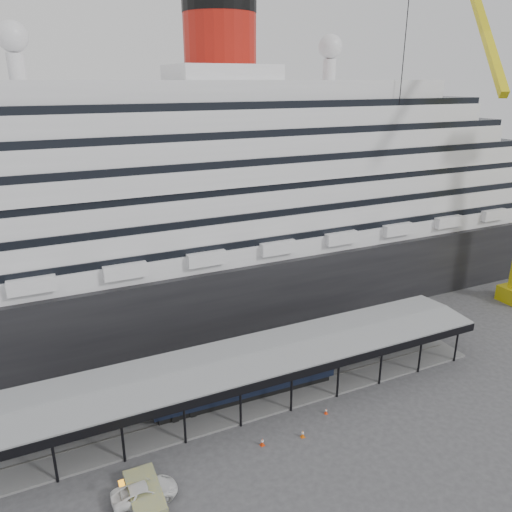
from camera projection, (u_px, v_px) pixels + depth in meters
The scene contains 8 objects.
ground at pixel (270, 423), 50.62m from camera, with size 200.00×200.00×0.00m, color #3A3A3D.
cruise_ship at pixel (172, 187), 71.80m from camera, with size 130.00×30.00×43.90m.
platform_canopy at pixel (250, 378), 54.10m from camera, with size 56.00×9.18×5.30m.
port_truck at pixel (145, 492), 41.16m from camera, with size 2.49×5.41×1.50m, color silver.
pullman_carriage at pixel (246, 378), 53.86m from camera, with size 20.81×3.25×20.37m.
traffic_cone_left at pixel (262, 442), 47.42m from camera, with size 0.46×0.46×0.81m.
traffic_cone_mid at pixel (303, 434), 48.52m from camera, with size 0.44×0.44×0.80m.
traffic_cone_right at pixel (326, 411), 51.94m from camera, with size 0.39×0.39×0.68m.
Camera 1 is at (-19.27, -37.41, 32.91)m, focal length 35.00 mm.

